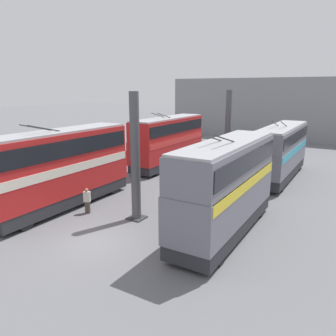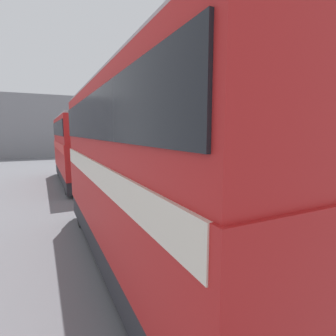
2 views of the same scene
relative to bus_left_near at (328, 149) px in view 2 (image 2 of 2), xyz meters
name	(u,v)px [view 2 (image 2 of 2)]	position (x,y,z in m)	size (l,w,h in m)	color
depot_back_wall	(93,127)	(35.93, 5.49, 1.76)	(0.50, 36.00, 9.47)	gray
support_column_near	(261,135)	(-0.77, 5.49, 0.78)	(1.03, 1.03, 7.77)	#4C4C51
support_column_far	(135,133)	(14.59, 5.49, 0.78)	(1.03, 1.03, 7.77)	#4C4C51
bus_left_near	(328,149)	(0.00, 0.00, 0.00)	(9.73, 2.54, 5.85)	black
bus_left_far	(193,144)	(13.35, 0.00, -0.26)	(10.98, 2.54, 5.36)	black
bus_right_near	(138,164)	(-1.64, 10.98, 0.01)	(10.82, 2.54, 5.88)	black
bus_right_mid	(76,145)	(12.31, 10.98, -0.11)	(10.75, 2.54, 5.67)	black
person_aisle_midway	(159,167)	(11.49, 4.48, -2.06)	(0.48, 0.40, 1.73)	#2D2D33
person_by_right_row	(203,224)	(-1.66, 8.77, -2.09)	(0.40, 0.48, 1.68)	#473D33
oil_drum	(163,168)	(14.07, 2.92, -2.51)	(0.58, 0.58, 0.94)	#424C56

